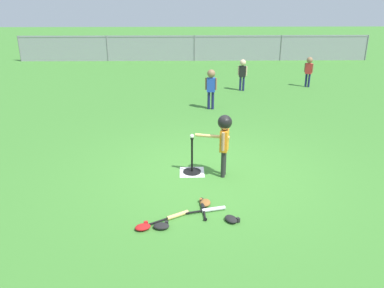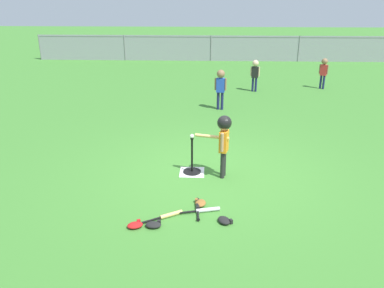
{
  "view_description": "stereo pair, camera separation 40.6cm",
  "coord_description": "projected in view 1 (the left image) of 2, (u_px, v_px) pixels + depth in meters",
  "views": [
    {
      "loc": [
        -0.48,
        -6.43,
        3.08
      ],
      "look_at": [
        -0.36,
        0.0,
        0.55
      ],
      "focal_mm": 36.75,
      "sensor_mm": 36.0,
      "label": 1
    },
    {
      "loc": [
        -0.08,
        -6.43,
        3.08
      ],
      "look_at": [
        -0.36,
        0.0,
        0.55
      ],
      "focal_mm": 36.75,
      "sensor_mm": 36.0,
      "label": 2
    }
  ],
  "objects": [
    {
      "name": "spare_bat_silver",
      "position": [
        209.0,
        210.0,
        5.84
      ],
      "size": [
        0.71,
        0.23,
        0.06
      ],
      "color": "silver",
      "rests_on": "ground_plane"
    },
    {
      "name": "glove_near_bats",
      "position": [
        231.0,
        219.0,
        5.59
      ],
      "size": [
        0.25,
        0.27,
        0.07
      ],
      "color": "black",
      "rests_on": "ground_plane"
    },
    {
      "name": "glove_by_plate",
      "position": [
        205.0,
        203.0,
        6.03
      ],
      "size": [
        0.18,
        0.24,
        0.07
      ],
      "color": "brown",
      "rests_on": "ground_plane"
    },
    {
      "name": "spare_bat_wood",
      "position": [
        173.0,
        216.0,
        5.67
      ],
      "size": [
        0.63,
        0.41,
        0.06
      ],
      "color": "#DBB266",
      "rests_on": "ground_plane"
    },
    {
      "name": "fielder_deep_right",
      "position": [
        211.0,
        84.0,
        10.63
      ],
      "size": [
        0.32,
        0.22,
        1.1
      ],
      "color": "#191E4C",
      "rests_on": "ground_plane"
    },
    {
      "name": "outfield_fence",
      "position": [
        195.0,
        47.0,
        18.05
      ],
      "size": [
        16.06,
        0.06,
        1.15
      ],
      "color": "slate",
      "rests_on": "ground_plane"
    },
    {
      "name": "spare_bat_black",
      "position": [
        203.0,
        206.0,
        5.94
      ],
      "size": [
        0.08,
        0.59,
        0.06
      ],
      "color": "black",
      "rests_on": "ground_plane"
    },
    {
      "name": "batter_child",
      "position": [
        224.0,
        133.0,
        6.69
      ],
      "size": [
        0.62,
        0.32,
        1.12
      ],
      "color": "#262626",
      "rests_on": "ground_plane"
    },
    {
      "name": "glove_tossed_aside",
      "position": [
        162.0,
        226.0,
        5.43
      ],
      "size": [
        0.23,
        0.18,
        0.07
      ],
      "color": "black",
      "rests_on": "ground_plane"
    },
    {
      "name": "home_plate",
      "position": [
        192.0,
        172.0,
        7.11
      ],
      "size": [
        0.44,
        0.44,
        0.01
      ],
      "primitive_type": "cube",
      "color": "white",
      "rests_on": "ground_plane"
    },
    {
      "name": "glove_outfield_drop",
      "position": [
        143.0,
        227.0,
        5.41
      ],
      "size": [
        0.26,
        0.23,
        0.07
      ],
      "color": "#B21919",
      "rests_on": "ground_plane"
    },
    {
      "name": "batting_tee",
      "position": [
        192.0,
        167.0,
        7.08
      ],
      "size": [
        0.32,
        0.32,
        0.66
      ],
      "color": "black",
      "rests_on": "ground_plane"
    },
    {
      "name": "fielder_near_left",
      "position": [
        309.0,
        68.0,
        13.12
      ],
      "size": [
        0.26,
        0.21,
        1.01
      ],
      "color": "#191E4C",
      "rests_on": "ground_plane"
    },
    {
      "name": "ground_plane",
      "position": [
        212.0,
        172.0,
        7.12
      ],
      "size": [
        60.0,
        60.0,
        0.0
      ],
      "primitive_type": "plane",
      "color": "#3D7A2D"
    },
    {
      "name": "fielder_deep_center",
      "position": [
        243.0,
        71.0,
        12.63
      ],
      "size": [
        0.29,
        0.2,
        1.01
      ],
      "color": "#191E4C",
      "rests_on": "ground_plane"
    },
    {
      "name": "baseball_on_tee",
      "position": [
        192.0,
        136.0,
        6.86
      ],
      "size": [
        0.07,
        0.07,
        0.07
      ],
      "primitive_type": "sphere",
      "color": "white",
      "rests_on": "batting_tee"
    }
  ]
}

